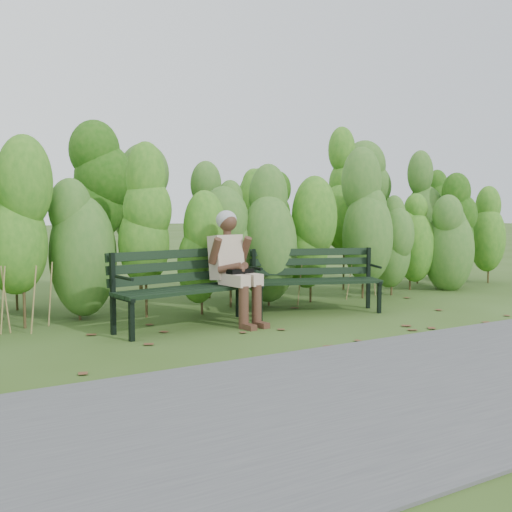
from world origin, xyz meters
TOP-DOWN VIEW (x-y plane):
  - ground at (0.00, 0.00)m, footprint 80.00×80.00m
  - footpath at (0.00, -2.20)m, footprint 60.00×2.50m
  - hedge_band at (0.00, 1.86)m, footprint 11.04×1.67m
  - leaf_litter at (-0.49, -0.11)m, footprint 5.76×2.27m
  - bench_left at (-0.71, 0.62)m, footprint 1.71×0.77m
  - bench_right at (1.03, 0.69)m, footprint 1.62×1.00m
  - seated_woman at (-0.19, 0.53)m, footprint 0.52×0.76m

SIDE VIEW (x-z plane):
  - ground at x=0.00m, z-range 0.00..0.00m
  - leaf_litter at x=-0.49m, z-range 0.00..0.01m
  - footpath at x=0.00m, z-range 0.00..0.01m
  - bench_right at x=1.03m, z-range 0.07..0.84m
  - bench_left at x=-0.71m, z-range 0.07..0.90m
  - seated_woman at x=-0.19m, z-range 0.07..1.32m
  - hedge_band at x=0.00m, z-range 0.05..2.47m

